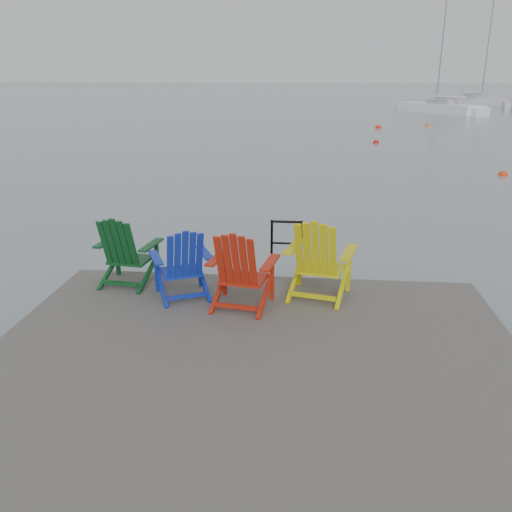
# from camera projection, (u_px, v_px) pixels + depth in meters

# --- Properties ---
(ground) EXTENTS (400.00, 400.00, 0.00)m
(ground) POSITION_uv_depth(u_px,v_px,m) (253.00, 397.00, 6.08)
(ground) COLOR slate
(ground) RESTS_ON ground
(dock) EXTENTS (6.00, 5.00, 1.40)m
(dock) POSITION_uv_depth(u_px,v_px,m) (253.00, 370.00, 5.96)
(dock) COLOR #32302D
(dock) RESTS_ON ground
(handrail) EXTENTS (0.48, 0.04, 0.90)m
(handrail) POSITION_uv_depth(u_px,v_px,m) (286.00, 244.00, 8.03)
(handrail) COLOR black
(handrail) RESTS_ON dock
(chair_green) EXTENTS (0.91, 0.85, 1.04)m
(chair_green) POSITION_uv_depth(u_px,v_px,m) (126.00, 250.00, 7.79)
(chair_green) COLOR #0B3F19
(chair_green) RESTS_ON dock
(chair_blue) EXTENTS (0.98, 0.94, 1.00)m
(chair_blue) POSITION_uv_depth(u_px,v_px,m) (183.00, 263.00, 7.35)
(chair_blue) COLOR #1027A6
(chair_blue) RESTS_ON dock
(chair_red) EXTENTS (0.94, 0.89, 1.07)m
(chair_red) POSITION_uv_depth(u_px,v_px,m) (241.00, 269.00, 7.01)
(chair_red) COLOR #AA1E0C
(chair_red) RESTS_ON dock
(chair_yellow) EXTENTS (1.04, 0.98, 1.14)m
(chair_yellow) POSITION_uv_depth(u_px,v_px,m) (319.00, 258.00, 7.32)
(chair_yellow) COLOR #CAC30B
(chair_yellow) RESTS_ON dock
(sailboat_near) EXTENTS (6.53, 8.70, 12.09)m
(sailboat_near) POSITION_uv_depth(u_px,v_px,m) (439.00, 109.00, 48.85)
(sailboat_near) COLOR white
(sailboat_near) RESTS_ON ground
(sailboat_mid) EXTENTS (7.74, 7.13, 11.55)m
(sailboat_mid) POSITION_uv_depth(u_px,v_px,m) (478.00, 102.00, 59.91)
(sailboat_mid) COLOR #BCBCC0
(sailboat_mid) RESTS_ON ground
(buoy_a) EXTENTS (0.33, 0.33, 0.33)m
(buoy_a) POSITION_uv_depth(u_px,v_px,m) (503.00, 175.00, 19.16)
(buoy_a) COLOR #EF360E
(buoy_a) RESTS_ON ground
(buoy_b) EXTENTS (0.32, 0.32, 0.32)m
(buoy_b) POSITION_uv_depth(u_px,v_px,m) (376.00, 143.00, 28.03)
(buoy_b) COLOR red
(buoy_b) RESTS_ON ground
(buoy_c) EXTENTS (0.40, 0.40, 0.40)m
(buoy_c) POSITION_uv_depth(u_px,v_px,m) (378.00, 128.00, 35.56)
(buoy_c) COLOR red
(buoy_c) RESTS_ON ground
(buoy_d) EXTENTS (0.33, 0.33, 0.33)m
(buoy_d) POSITION_uv_depth(u_px,v_px,m) (427.00, 126.00, 36.91)
(buoy_d) COLOR #F85E0E
(buoy_d) RESTS_ON ground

